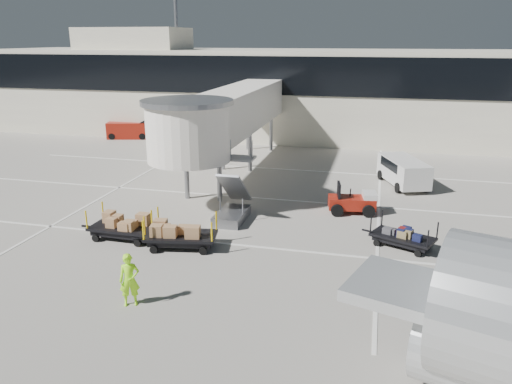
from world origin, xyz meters
TOP-DOWN VIEW (x-y plane):
  - ground at (0.00, 0.00)m, footprint 140.00×140.00m
  - lane_markings at (-0.67, 9.33)m, footprint 40.00×30.00m
  - terminal at (-0.35, 29.94)m, footprint 64.00×12.11m
  - jet_bridge at (-3.97, 12.26)m, footprint 5.70×20.40m
  - baggage_tug at (4.62, 7.75)m, footprint 2.68×1.95m
  - suitcase_cart at (7.04, 3.57)m, footprint 3.36×2.34m
  - box_cart_near at (-2.65, 1.08)m, footprint 3.94×2.09m
  - box_cart_far at (-5.49, 1.49)m, footprint 3.80×1.61m
  - ground_worker at (-2.43, -4.03)m, footprint 0.84×0.73m
  - minivan at (7.35, 13.91)m, footprint 3.30×4.88m
  - belt_loader at (-17.09, 24.01)m, footprint 4.37×2.51m

SIDE VIEW (x-z plane):
  - ground at x=0.00m, z-range 0.00..0.00m
  - lane_markings at x=-0.67m, z-range 0.00..0.02m
  - suitcase_cart at x=7.04m, z-range -0.18..1.13m
  - box_cart_near at x=-2.65m, z-range -0.16..1.35m
  - baggage_tug at x=4.62m, z-range -0.22..1.42m
  - box_cart_far at x=-5.49m, z-range -0.14..1.34m
  - belt_loader at x=-17.09m, z-range -0.24..1.75m
  - ground_worker at x=-2.43m, z-range 0.00..1.94m
  - minivan at x=7.35m, z-range 0.17..1.89m
  - terminal at x=-0.35m, z-range -3.49..11.71m
  - jet_bridge at x=-3.97m, z-range 1.27..7.30m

